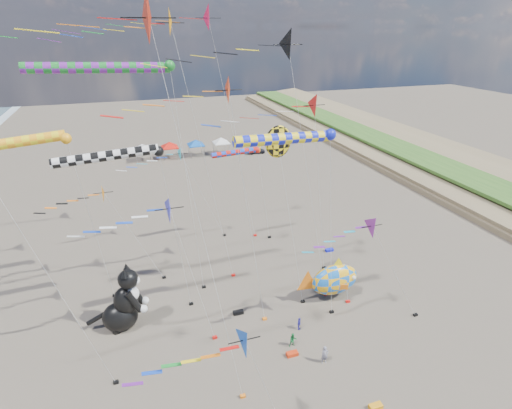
{
  "coord_description": "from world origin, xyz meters",
  "views": [
    {
      "loc": [
        -8.86,
        -14.8,
        23.15
      ],
      "look_at": [
        0.13,
        12.0,
        10.51
      ],
      "focal_mm": 28.0,
      "sensor_mm": 36.0,
      "label": 1
    }
  ],
  "objects": [
    {
      "name": "kite_bag_1",
      "position": [
        1.18,
        6.39,
        0.15
      ],
      "size": [
        0.9,
        0.44,
        0.3
      ],
      "primitive_type": "cube",
      "color": "red",
      "rests_on": "ground"
    },
    {
      "name": "delta_kite_5",
      "position": [
        8.36,
        7.21,
        9.04
      ],
      "size": [
        9.87,
        2.01,
        10.34
      ],
      "color": "#89238F",
      "rests_on": "ground"
    },
    {
      "name": "delta_kite_2",
      "position": [
        -0.1,
        25.51,
        23.7
      ],
      "size": [
        16.37,
        2.8,
        25.39
      ],
      "color": "#FC0F47",
      "rests_on": "ground"
    },
    {
      "name": "child_blue",
      "position": [
        2.88,
        8.9,
        0.58
      ],
      "size": [
        0.63,
        0.71,
        1.15
      ],
      "primitive_type": "imported",
      "rotation": [
        0.0,
        0.0,
        0.92
      ],
      "color": "#352FB4",
      "rests_on": "ground"
    },
    {
      "name": "fish_inflatable",
      "position": [
        7.55,
        11.72,
        2.07
      ],
      "size": [
        6.07,
        2.31,
        4.38
      ],
      "color": "blue",
      "rests_on": "ground"
    },
    {
      "name": "cat_inflatable",
      "position": [
        -10.83,
        13.92,
        2.94
      ],
      "size": [
        4.68,
        2.93,
        5.88
      ],
      "primitive_type": null,
      "rotation": [
        0.0,
        0.0,
        -0.18
      ],
      "color": "black",
      "rests_on": "ground"
    },
    {
      "name": "windsock_0",
      "position": [
        -9.52,
        17.14,
        20.39
      ],
      "size": [
        11.64,
        0.82,
        20.87
      ],
      "color": "#167D26",
      "rests_on": "ground"
    },
    {
      "name": "person_adult",
      "position": [
        3.18,
        4.97,
        0.75
      ],
      "size": [
        0.57,
        0.4,
        1.5
      ],
      "primitive_type": "imported",
      "rotation": [
        0.0,
        0.0,
        -0.08
      ],
      "color": "gray",
      "rests_on": "ground"
    },
    {
      "name": "delta_kite_10",
      "position": [
        -4.23,
        18.17,
        23.2
      ],
      "size": [
        12.04,
        2.41,
        24.7
      ],
      "color": "#FF9406",
      "rests_on": "ground"
    },
    {
      "name": "kite_bag_0",
      "position": [
        11.35,
        19.43,
        0.15
      ],
      "size": [
        0.9,
        0.44,
        0.3
      ],
      "primitive_type": "cube",
      "color": "#141ACF",
      "rests_on": "ground"
    },
    {
      "name": "kite_bag_2",
      "position": [
        -1.39,
        12.39,
        0.15
      ],
      "size": [
        0.9,
        0.44,
        0.3
      ],
      "primitive_type": "cube",
      "color": "black",
      "rests_on": "ground"
    },
    {
      "name": "delta_kite_6",
      "position": [
        -3.0,
        10.92,
        19.19
      ],
      "size": [
        9.75,
        1.96,
        20.54
      ],
      "color": "red",
      "rests_on": "ground"
    },
    {
      "name": "child_green",
      "position": [
        1.62,
        7.27,
        0.62
      ],
      "size": [
        0.62,
        0.49,
        1.24
      ],
      "primitive_type": "imported",
      "rotation": [
        0.0,
        0.0,
        -0.03
      ],
      "color": "#156D31",
      "rests_on": "ground"
    },
    {
      "name": "angelfish_kite",
      "position": [
        2.48,
        14.02,
        14.65
      ],
      "size": [
        3.74,
        3.02,
        16.09
      ],
      "color": "yellow",
      "rests_on": "ground"
    },
    {
      "name": "delta_kite_0",
      "position": [
        -4.35,
        26.71,
        10.54
      ],
      "size": [
        10.47,
        1.7,
        11.8
      ],
      "color": "#14BDD4",
      "rests_on": "ground"
    },
    {
      "name": "windsock_2",
      "position": [
        2.32,
        24.54,
        10.86
      ],
      "size": [
        6.78,
        0.62,
        11.28
      ],
      "color": "red",
      "rests_on": "ground"
    },
    {
      "name": "delta_kite_1",
      "position": [
        -7.57,
        3.97,
        23.33
      ],
      "size": [
        12.81,
        2.66,
        24.92
      ],
      "color": "red",
      "rests_on": "ground"
    },
    {
      "name": "delta_kite_3",
      "position": [
        -12.15,
        20.02,
        9.26
      ],
      "size": [
        10.04,
        1.88,
        10.52
      ],
      "color": "orange",
      "rests_on": "ground"
    },
    {
      "name": "windsock_1",
      "position": [
        1.84,
        9.91,
        16.08
      ],
      "size": [
        8.83,
        0.84,
        16.57
      ],
      "color": "#131EC4",
      "rests_on": "ground"
    },
    {
      "name": "kite_bag_3",
      "position": [
        4.59,
        0.35,
        0.15
      ],
      "size": [
        0.9,
        0.44,
        0.3
      ],
      "primitive_type": "cube",
      "color": "orange",
      "rests_on": "ground"
    },
    {
      "name": "windsock_4",
      "position": [
        -16.24,
        18.51,
        15.18
      ],
      "size": [
        8.65,
        0.86,
        15.67
      ],
      "color": "#FFA215",
      "rests_on": "ground"
    },
    {
      "name": "delta_kite_11",
      "position": [
        -5.13,
        0.18,
        8.36
      ],
      "size": [
        8.36,
        1.9,
        9.63
      ],
      "color": "blue",
      "rests_on": "ground"
    },
    {
      "name": "delta_kite_4",
      "position": [
        -7.23,
        10.08,
        11.52
      ],
      "size": [
        8.95,
        2.2,
        12.89
      ],
      "color": "#161AC1",
      "rests_on": "ground"
    },
    {
      "name": "delta_kite_8",
      "position": [
        3.21,
        12.34,
        21.75
      ],
      "size": [
        12.82,
        2.51,
        23.3
      ],
      "color": "black",
      "rests_on": "ground"
    },
    {
      "name": "parked_car",
      "position": [
        15.51,
        58.0,
        0.63
      ],
      "size": [
        3.73,
        1.52,
        1.27
      ],
      "primitive_type": "imported",
      "rotation": [
        0.0,
        0.0,
        1.58
      ],
      "color": "#26262D",
      "rests_on": "ground"
    },
    {
      "name": "tent_row",
      "position": [
        1.5,
        60.0,
        3.15
      ],
      "size": [
        19.2,
        4.2,
        3.8
      ],
      "color": "silver",
      "rests_on": "ground"
    },
    {
      "name": "windsock_3",
      "position": [
        -9.9,
        14.98,
        14.53
      ],
      "size": [
        9.12,
        0.79,
        14.99
      ],
      "color": "black",
      "rests_on": "ground"
    },
    {
      "name": "delta_kite_9",
      "position": [
        5.68,
        16.45,
        16.73
      ],
      "size": [
        11.52,
        2.28,
        18.19
      ],
      "color": "red",
      "rests_on": "ground"
    }
  ]
}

